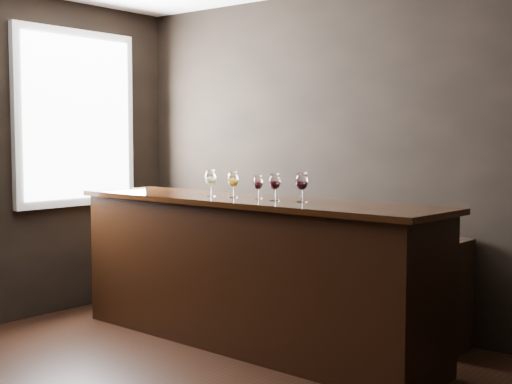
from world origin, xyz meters
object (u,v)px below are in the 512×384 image
Objects in this scene: glass_red_a at (258,183)px; glass_red_b at (275,182)px; back_bar_shelf at (329,279)px; glass_red_c at (302,182)px; bar_counter at (248,275)px; glass_amber at (233,180)px; glass_white at (211,178)px.

glass_red_a is 0.88× the size of glass_red_b.
back_bar_shelf is 13.32× the size of glass_red_a.
glass_red_c reaches higher than back_bar_shelf.
glass_red_b reaches higher than bar_counter.
back_bar_shelf is 1.21m from glass_amber.
glass_amber is 0.41m from glass_red_b.
glass_amber reaches higher than glass_red_b.
glass_red_a is 0.20m from glass_red_b.
glass_red_c is at bearing 2.15° from glass_white.
glass_red_b is at bearing -0.02° from glass_white.
glass_red_b is at bearing -171.59° from glass_red_c.
glass_red_a is at bearing 7.02° from glass_white.
bar_counter is 0.87m from glass_red_c.
glass_amber is (-0.13, -0.02, 0.71)m from bar_counter.
glass_amber is 0.63m from glass_red_c.
glass_red_c reaches higher than glass_amber.
glass_white is 0.63m from glass_red_b.
back_bar_shelf is 11.01× the size of glass_red_c.
bar_counter is 15.56× the size of glass_amber.
glass_white reaches higher than back_bar_shelf.
glass_white is at bearing -177.85° from glass_red_c.
bar_counter reaches higher than back_bar_shelf.
back_bar_shelf is 1.18m from glass_red_c.
glass_amber is at bearing 177.45° from glass_red_b.
glass_red_a is at bearing 12.52° from bar_counter.
back_bar_shelf is 11.15× the size of glass_white.
back_bar_shelf is 11.74× the size of glass_red_b.
glass_amber is 0.95× the size of glass_red_c.
glass_red_c reaches higher than glass_red_a.
back_bar_shelf is (0.23, 0.77, -0.13)m from bar_counter.
glass_white is 1.05× the size of glass_red_b.
glass_red_c is (0.27, -0.78, 0.85)m from back_bar_shelf.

